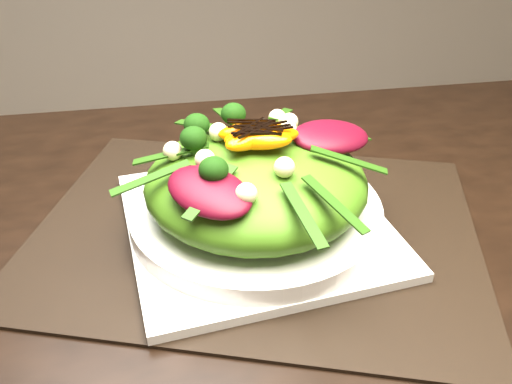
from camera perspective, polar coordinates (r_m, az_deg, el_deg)
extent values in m
cube|color=black|center=(0.55, -7.69, -11.45)|extent=(1.60, 0.90, 0.75)
cube|color=black|center=(0.60, 0.00, -3.81)|extent=(0.57, 0.50, 0.00)
cube|color=silver|center=(0.60, 0.00, -3.25)|extent=(0.31, 0.31, 0.01)
cylinder|color=silver|center=(0.59, 0.00, -2.05)|extent=(0.36, 0.36, 0.02)
ellipsoid|color=#457415|center=(0.57, 0.00, 1.10)|extent=(0.24, 0.24, 0.08)
ellipsoid|color=#440713|center=(0.58, 7.86, 5.80)|extent=(0.10, 0.07, 0.02)
ellipsoid|color=#FF6C04|center=(0.58, -1.68, 6.79)|extent=(0.07, 0.03, 0.02)
sphere|color=black|center=(0.56, -7.78, 6.18)|extent=(0.05, 0.05, 0.04)
sphere|color=beige|center=(0.52, 3.05, 3.48)|extent=(0.03, 0.03, 0.02)
cube|color=black|center=(0.57, -1.69, 7.67)|extent=(0.04, 0.01, 0.00)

